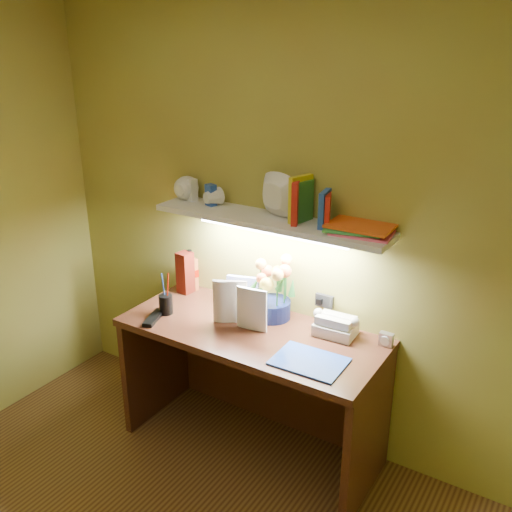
{
  "coord_description": "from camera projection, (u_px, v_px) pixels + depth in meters",
  "views": [
    {
      "loc": [
        1.42,
        -1.02,
        2.18
      ],
      "look_at": [
        -0.06,
        1.35,
        1.1
      ],
      "focal_mm": 40.0,
      "sensor_mm": 36.0,
      "label": 1
    }
  ],
  "objects": [
    {
      "name": "desk_book_b",
      "position": [
        237.0,
        306.0,
        2.97
      ],
      "size": [
        0.17,
        0.03,
        0.23
      ],
      "primitive_type": "imported",
      "rotation": [
        0.0,
        0.0,
        0.09
      ],
      "color": "white",
      "rests_on": "desk"
    },
    {
      "name": "whisky_box",
      "position": [
        185.0,
        273.0,
        3.37
      ],
      "size": [
        0.09,
        0.09,
        0.25
      ],
      "primitive_type": "cube",
      "rotation": [
        0.0,
        0.0,
        -0.11
      ],
      "color": "#59160C",
      "rests_on": "desk"
    },
    {
      "name": "desk_clock",
      "position": [
        386.0,
        339.0,
        2.81
      ],
      "size": [
        0.07,
        0.03,
        0.07
      ],
      "primitive_type": "cube",
      "rotation": [
        0.0,
        0.0,
        -0.0
      ],
      "color": "#B0AFB4",
      "rests_on": "desk"
    },
    {
      "name": "desk_book_a",
      "position": [
        213.0,
        301.0,
        3.01
      ],
      "size": [
        0.17,
        0.1,
        0.24
      ],
      "primitive_type": "imported",
      "rotation": [
        0.0,
        0.0,
        0.46
      ],
      "color": "beige",
      "rests_on": "desk"
    },
    {
      "name": "telephone",
      "position": [
        336.0,
        324.0,
        2.91
      ],
      "size": [
        0.21,
        0.16,
        0.12
      ],
      "primitive_type": null,
      "rotation": [
        0.0,
        0.0,
        0.05
      ],
      "color": "beige",
      "rests_on": "desk"
    },
    {
      "name": "blue_folder",
      "position": [
        309.0,
        361.0,
        2.68
      ],
      "size": [
        0.34,
        0.25,
        0.01
      ],
      "primitive_type": "cube",
      "rotation": [
        0.0,
        0.0,
        0.02
      ],
      "color": "blue",
      "rests_on": "desk"
    },
    {
      "name": "flower_bouquet",
      "position": [
        273.0,
        288.0,
        3.04
      ],
      "size": [
        0.26,
        0.26,
        0.35
      ],
      "primitive_type": null,
      "rotation": [
        0.0,
        0.0,
        -0.19
      ],
      "color": "#0C153D",
      "rests_on": "desk"
    },
    {
      "name": "art_card",
      "position": [
        243.0,
        292.0,
        3.19
      ],
      "size": [
        0.19,
        0.09,
        0.18
      ],
      "primitive_type": null,
      "rotation": [
        0.0,
        0.0,
        0.3
      ],
      "color": "white",
      "rests_on": "desk"
    },
    {
      "name": "tv_remote",
      "position": [
        154.0,
        318.0,
        3.08
      ],
      "size": [
        0.11,
        0.2,
        0.02
      ],
      "primitive_type": "cube",
      "rotation": [
        0.0,
        0.0,
        0.33
      ],
      "color": "black",
      "rests_on": "desk"
    },
    {
      "name": "whisky_bottle",
      "position": [
        190.0,
        270.0,
        3.4
      ],
      "size": [
        0.09,
        0.09,
        0.26
      ],
      "primitive_type": null,
      "rotation": [
        0.0,
        0.0,
        -0.34
      ],
      "color": "#AC5022",
      "rests_on": "desk"
    },
    {
      "name": "desk",
      "position": [
        251.0,
        390.0,
        3.11
      ],
      "size": [
        1.4,
        0.6,
        0.75
      ],
      "primitive_type": "cube",
      "color": "#391B0F",
      "rests_on": "ground"
    },
    {
      "name": "wall_shelf",
      "position": [
        270.0,
        213.0,
        2.91
      ],
      "size": [
        1.3,
        0.29,
        0.26
      ],
      "color": "white",
      "rests_on": "ground"
    },
    {
      "name": "pen_cup",
      "position": [
        166.0,
        298.0,
        3.12
      ],
      "size": [
        0.1,
        0.1,
        0.18
      ],
      "primitive_type": "cylinder",
      "rotation": [
        0.0,
        0.0,
        0.32
      ],
      "color": "black",
      "rests_on": "desk"
    }
  ]
}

